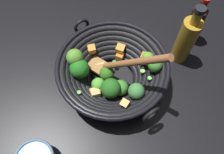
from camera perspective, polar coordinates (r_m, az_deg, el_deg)
The scene contains 4 objects.
ground_plane at distance 0.72m, azimuth 0.13°, elevation -0.82°, with size 4.00×4.00×0.00m, color black.
wok at distance 0.66m, azimuth 0.06°, elevation 1.61°, with size 0.37×0.34×0.26m.
soy_sauce_bottle at distance 0.81m, azimuth 20.70°, elevation 12.93°, with size 0.05×0.05×0.18m.
cooking_oil_bottle at distance 0.73m, azimuth 18.66°, elevation 9.10°, with size 0.06×0.06×0.23m.
Camera 1 is at (0.25, -0.22, 0.64)m, focal length 35.16 mm.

